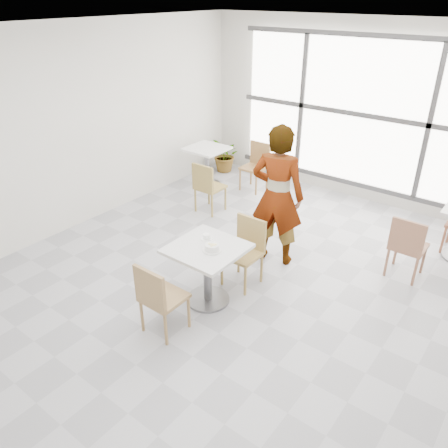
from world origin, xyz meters
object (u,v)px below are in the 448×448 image
Objects in this scene: main_table at (207,264)px; bg_chair_right_near at (407,244)px; plant_left at (226,155)px; chair_far at (246,247)px; bg_chair_left_near at (207,185)px; coffee_cup at (207,237)px; chair_near at (158,296)px; bg_table_left at (207,161)px; person at (277,196)px; oatmeal_bowl at (212,247)px; bg_chair_left_far at (257,163)px.

bg_chair_right_near is at bearing 48.70° from main_table.
chair_far is at bearing -48.73° from plant_left.
coffee_cup is at bearing 129.59° from bg_chair_left_near.
main_table is 2.40m from bg_chair_left_near.
chair_near is 1.16× the size of bg_table_left.
chair_near is at bearing 119.79° from bg_chair_left_near.
person reaches higher than bg_chair_right_near.
main_table is 0.92× the size of bg_chair_right_near.
chair_far is 4.14× the size of oatmeal_bowl.
bg_chair_left_far is (-1.56, 3.23, -0.29)m from oatmeal_bowl.
person is 2.20× the size of bg_chair_right_near.
bg_chair_left_near is at bearing -92.93° from bg_chair_left_far.
bg_chair_right_near is (1.69, 1.92, -0.02)m from main_table.
chair_far reaches higher than plant_left.
chair_far is 0.61m from coffee_cup.
chair_far reaches higher than bg_table_left.
person is at bearing 88.65° from chair_far.
chair_far is 0.81m from person.
person is 1.82m from bg_chair_left_near.
oatmeal_bowl is 3.67m from bg_table_left.
coffee_cup is 3.36m from bg_chair_left_far.
person reaches higher than oatmeal_bowl.
bg_chair_left_near is at bearing -60.21° from chair_near.
bg_chair_left_far is at bearing 29.13° from bg_table_left.
chair_near is 1.39m from chair_far.
bg_table_left is at bearing -50.31° from bg_chair_left_near.
main_table is at bearing 164.61° from oatmeal_bowl.
chair_near reaches higher than main_table.
bg_chair_left_far is (-1.58, 2.58, 0.00)m from chair_far.
oatmeal_bowl is at bearing -64.18° from bg_chair_left_far.
coffee_cup is (-0.12, 0.14, 0.26)m from main_table.
bg_chair_left_far reaches higher than plant_left.
oatmeal_bowl reaches higher than main_table.
oatmeal_bowl is at bearing -91.77° from chair_far.
chair_near is 2.10m from person.
plant_left is (-2.41, 4.30, -0.15)m from chair_near.
oatmeal_bowl is 0.11× the size of person.
main_table is 0.31m from coffee_cup.
bg_chair_left_near is (-1.67, 0.56, -0.46)m from person.
chair_far is 1.00× the size of bg_chair_left_far.
oatmeal_bowl is 1.32× the size of coffee_cup.
bg_chair_left_far and bg_chair_right_near have the same top height.
coffee_cup is (-0.23, -0.49, 0.28)m from chair_far.
bg_chair_left_near is at bearing -50.31° from bg_table_left.
bg_chair_left_far is (-1.47, 3.20, -0.02)m from main_table.
chair_near is 1.00× the size of chair_far.
person is 3.48m from plant_left.
person is 2.86m from bg_table_left.
bg_chair_left_near is at bearing 129.70° from main_table.
coffee_cup is 4.15m from plant_left.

